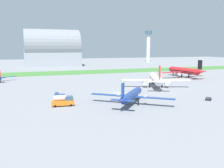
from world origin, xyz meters
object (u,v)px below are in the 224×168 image
(pushback_tug_midfield, at_px, (59,95))
(control_tower, at_px, (148,44))
(baggage_cart_near_gate, at_px, (208,98))
(airplane_foreground_turboprop, at_px, (131,95))
(fuel_truck_by_runway, at_px, (63,101))
(airplane_parked_jet_far, at_px, (184,71))
(airplane_midfield_jet, at_px, (156,79))

(pushback_tug_midfield, height_order, control_tower, control_tower)
(baggage_cart_near_gate, distance_m, pushback_tug_midfield, 50.71)
(airplane_foreground_turboprop, height_order, control_tower, control_tower)
(fuel_truck_by_runway, bearing_deg, airplane_parked_jet_far, 35.49)
(airplane_parked_jet_far, xyz_separation_m, baggage_cart_near_gate, (-31.04, -56.05, -3.27))
(control_tower, bearing_deg, airplane_foreground_turboprop, -119.17)
(fuel_truck_by_runway, bearing_deg, control_tower, 59.59)
(fuel_truck_by_runway, bearing_deg, baggage_cart_near_gate, -5.90)
(airplane_foreground_turboprop, distance_m, fuel_truck_by_runway, 20.73)
(airplane_foreground_turboprop, height_order, airplane_parked_jet_far, airplane_parked_jet_far)
(airplane_midfield_jet, bearing_deg, pushback_tug_midfield, 123.57)
(airplane_parked_jet_far, relative_size, pushback_tug_midfield, 8.15)
(airplane_midfield_jet, height_order, fuel_truck_by_runway, airplane_midfield_jet)
(airplane_midfield_jet, distance_m, pushback_tug_midfield, 43.64)
(airplane_parked_jet_far, distance_m, control_tower, 151.87)
(airplane_midfield_jet, height_order, airplane_foreground_turboprop, airplane_midfield_jet)
(airplane_midfield_jet, xyz_separation_m, pushback_tug_midfield, (-42.79, -8.13, -2.84))
(airplane_foreground_turboprop, distance_m, airplane_parked_jet_far, 78.16)
(baggage_cart_near_gate, bearing_deg, airplane_parked_jet_far, -161.08)
(baggage_cart_near_gate, relative_size, control_tower, 0.08)
(airplane_midfield_jet, bearing_deg, control_tower, -4.04)
(baggage_cart_near_gate, xyz_separation_m, pushback_tug_midfield, (-46.20, 20.91, 0.34))
(airplane_parked_jet_far, height_order, pushback_tug_midfield, airplane_parked_jet_far)
(airplane_foreground_turboprop, xyz_separation_m, fuel_truck_by_runway, (-20.15, 4.69, -1.31))
(airplane_foreground_turboprop, relative_size, airplane_parked_jet_far, 0.71)
(airplane_foreground_turboprop, bearing_deg, fuel_truck_by_runway, 115.79)
(airplane_parked_jet_far, bearing_deg, airplane_foreground_turboprop, 126.86)
(airplane_midfield_jet, relative_size, control_tower, 0.76)
(airplane_parked_jet_far, height_order, fuel_truck_by_runway, airplane_parked_jet_far)
(pushback_tug_midfield, bearing_deg, airplane_foreground_turboprop, 141.53)
(airplane_midfield_jet, distance_m, airplane_foreground_turboprop, 34.67)
(airplane_midfield_jet, height_order, airplane_parked_jet_far, airplane_parked_jet_far)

